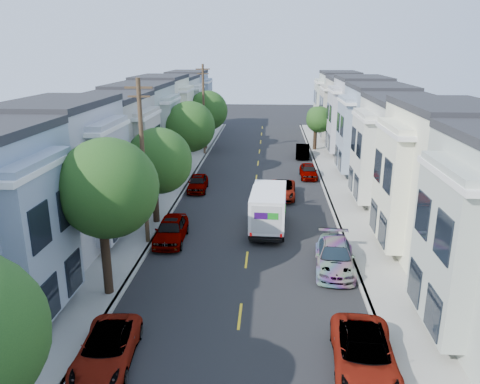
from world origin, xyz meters
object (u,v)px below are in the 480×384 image
object	(u,v)px
tree_d	(189,127)
tree_c	(158,161)
parked_left_c	(171,230)
parked_left_d	(198,183)
parked_right_a	(364,355)
tree_e	(207,111)
fedex_truck	(268,207)
parked_right_d	(302,151)
parked_left_b	(107,350)
utility_pole_far	(204,110)
utility_pole_near	(143,164)
tree_far_r	(318,120)
tree_b	(106,189)
parked_right_b	(335,257)
parked_right_c	(308,171)
lead_sedan	(282,190)

from	to	relation	value
tree_d	tree_c	bearing A→B (deg)	-90.00
parked_left_c	parked_left_d	distance (m)	11.19
tree_c	parked_left_c	size ratio (longest dim) A/B	1.42
parked_left_d	parked_right_a	distance (m)	25.05
tree_e	parked_left_c	bearing A→B (deg)	-87.17
fedex_truck	parked_right_d	distance (m)	22.59
tree_e	parked_left_b	distance (m)	40.72
tree_e	utility_pole_far	xyz separation A→B (m)	(0.00, -2.85, 0.45)
utility_pole_near	parked_right_d	size ratio (longest dim) A/B	2.36
tree_far_r	parked_left_c	size ratio (longest dim) A/B	1.11
tree_b	utility_pole_near	size ratio (longest dim) A/B	0.79
parked_right_a	fedex_truck	bearing A→B (deg)	108.55
tree_b	parked_left_b	distance (m)	7.29
fedex_truck	parked_right_b	bearing A→B (deg)	-54.89
utility_pole_near	parked_right_c	world-z (taller)	utility_pole_near
parked_right_b	parked_right_a	bearing A→B (deg)	-85.35
tree_e	parked_right_b	world-z (taller)	tree_e
parked_right_c	parked_right_d	size ratio (longest dim) A/B	0.96
parked_right_c	parked_right_d	distance (m)	8.75
tree_b	tree_e	distance (m)	35.29
tree_d	parked_left_b	bearing A→B (deg)	-87.10
parked_right_b	parked_right_d	world-z (taller)	parked_right_b
tree_far_r	utility_pole_far	size ratio (longest dim) A/B	0.53
tree_b	parked_left_b	bearing A→B (deg)	-74.96
tree_far_r	parked_left_c	bearing A→B (deg)	-112.36
tree_c	utility_pole_far	world-z (taller)	utility_pole_far
utility_pole_near	utility_pole_far	size ratio (longest dim) A/B	1.00
tree_far_r	utility_pole_far	world-z (taller)	utility_pole_far
tree_e	parked_right_c	world-z (taller)	tree_e
tree_c	parked_right_a	size ratio (longest dim) A/B	1.34
lead_sedan	parked_right_c	world-z (taller)	parked_right_c
utility_pole_far	fedex_truck	world-z (taller)	utility_pole_far
parked_left_d	parked_right_d	xyz separation A→B (m)	(9.80, 13.58, 0.03)
tree_b	tree_far_r	xyz separation A→B (m)	(13.20, 35.55, -1.82)
tree_c	tree_d	world-z (taller)	tree_d
parked_left_c	parked_right_a	bearing A→B (deg)	-51.96
tree_e	parked_right_b	distance (m)	33.83
utility_pole_far	parked_left_c	size ratio (longest dim) A/B	2.11
tree_c	tree_b	bearing A→B (deg)	-90.00
parked_left_d	parked_right_c	bearing A→B (deg)	24.04
fedex_truck	tree_far_r	bearing A→B (deg)	80.22
parked_left_d	parked_right_c	distance (m)	10.92
parked_left_b	parked_left_c	world-z (taller)	parked_left_c
tree_d	tree_e	distance (m)	12.80
lead_sedan	parked_right_d	bearing A→B (deg)	82.87
tree_far_r	parked_right_d	world-z (taller)	tree_far_r
tree_b	lead_sedan	bearing A→B (deg)	62.57
parked_right_a	tree_d	bearing A→B (deg)	116.31
parked_left_b	parked_right_d	xyz separation A→B (m)	(9.80, 36.86, 0.08)
utility_pole_near	parked_left_c	world-z (taller)	utility_pole_near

